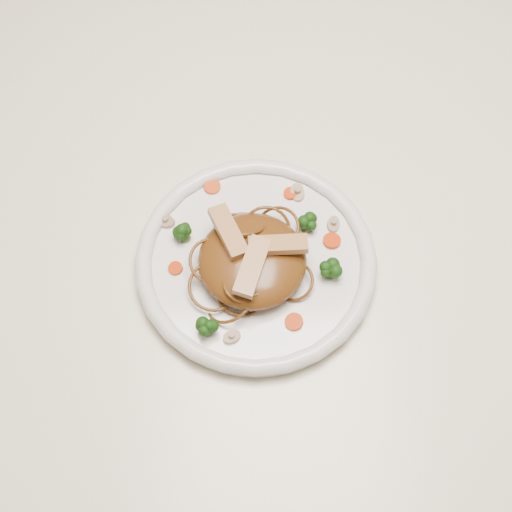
{
  "coord_description": "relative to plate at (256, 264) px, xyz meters",
  "views": [
    {
      "loc": [
        -0.07,
        -0.5,
        1.55
      ],
      "look_at": [
        -0.07,
        -0.09,
        0.78
      ],
      "focal_mm": 51.36,
      "sensor_mm": 36.0,
      "label": 1
    }
  ],
  "objects": [
    {
      "name": "carrot_0",
      "position": [
        0.04,
        0.1,
        0.01
      ],
      "size": [
        0.02,
        0.02,
        0.0
      ],
      "primitive_type": "cylinder",
      "rotation": [
        0.0,
        0.0,
        0.41
      ],
      "color": "#B33306",
      "rests_on": "plate"
    },
    {
      "name": "mushroom_2",
      "position": [
        -0.11,
        0.05,
        0.01
      ],
      "size": [
        0.03,
        0.03,
        0.01
      ],
      "primitive_type": "cylinder",
      "rotation": [
        0.0,
        0.0,
        -0.4
      ],
      "color": "gray",
      "rests_on": "plate"
    },
    {
      "name": "broccoli_1",
      "position": [
        -0.09,
        0.03,
        0.02
      ],
      "size": [
        0.03,
        0.03,
        0.03
      ],
      "primitive_type": null,
      "rotation": [
        0.0,
        0.0,
        -0.09
      ],
      "color": "#18450E",
      "rests_on": "plate"
    },
    {
      "name": "ground",
      "position": [
        0.07,
        0.09,
        -0.76
      ],
      "size": [
        4.0,
        4.0,
        0.0
      ],
      "primitive_type": "plane",
      "color": "#57351D",
      "rests_on": "ground"
    },
    {
      "name": "carrot_4",
      "position": [
        0.04,
        -0.08,
        0.01
      ],
      "size": [
        0.03,
        0.03,
        0.0
      ],
      "primitive_type": "cylinder",
      "rotation": [
        0.0,
        0.0,
        -0.42
      ],
      "color": "#B33306",
      "rests_on": "plate"
    },
    {
      "name": "plate",
      "position": [
        0.0,
        0.0,
        0.0
      ],
      "size": [
        0.33,
        0.33,
        0.02
      ],
      "primitive_type": "cylinder",
      "rotation": [
        0.0,
        0.0,
        -0.15
      ],
      "color": "white",
      "rests_on": "table"
    },
    {
      "name": "mushroom_3",
      "position": [
        0.05,
        0.1,
        0.01
      ],
      "size": [
        0.03,
        0.03,
        0.01
      ],
      "primitive_type": "cylinder",
      "rotation": [
        0.0,
        0.0,
        1.72
      ],
      "color": "gray",
      "rests_on": "plate"
    },
    {
      "name": "carrot_3",
      "position": [
        -0.06,
        0.11,
        0.01
      ],
      "size": [
        0.03,
        0.03,
        0.0
      ],
      "primitive_type": "cylinder",
      "rotation": [
        0.0,
        0.0,
        -0.22
      ],
      "color": "#B33306",
      "rests_on": "plate"
    },
    {
      "name": "chicken_a",
      "position": [
        0.03,
        -0.0,
        0.05
      ],
      "size": [
        0.07,
        0.03,
        0.01
      ],
      "primitive_type": "cube",
      "rotation": [
        0.0,
        0.0,
        0.05
      ],
      "color": "tan",
      "rests_on": "noodle_mound"
    },
    {
      "name": "broccoli_3",
      "position": [
        0.09,
        -0.02,
        0.02
      ],
      "size": [
        0.03,
        0.03,
        0.03
      ],
      "primitive_type": null,
      "rotation": [
        0.0,
        0.0,
        0.43
      ],
      "color": "#18450E",
      "rests_on": "plate"
    },
    {
      "name": "carrot_2",
      "position": [
        0.09,
        0.03,
        0.01
      ],
      "size": [
        0.03,
        0.03,
        0.0
      ],
      "primitive_type": "cylinder",
      "rotation": [
        0.0,
        0.0,
        0.36
      ],
      "color": "#B33306",
      "rests_on": "plate"
    },
    {
      "name": "mushroom_1",
      "position": [
        0.1,
        0.05,
        0.01
      ],
      "size": [
        0.02,
        0.02,
        0.01
      ],
      "primitive_type": "cylinder",
      "rotation": [
        0.0,
        0.0,
        1.42
      ],
      "color": "gray",
      "rests_on": "plate"
    },
    {
      "name": "chicken_c",
      "position": [
        -0.0,
        -0.03,
        0.05
      ],
      "size": [
        0.04,
        0.08,
        0.01
      ],
      "primitive_type": "cube",
      "rotation": [
        0.0,
        0.0,
        4.42
      ],
      "color": "tan",
      "rests_on": "noodle_mound"
    },
    {
      "name": "broccoli_2",
      "position": [
        -0.06,
        -0.09,
        0.02
      ],
      "size": [
        0.04,
        0.04,
        0.03
      ],
      "primitive_type": null,
      "rotation": [
        0.0,
        0.0,
        -0.27
      ],
      "color": "#18450E",
      "rests_on": "plate"
    },
    {
      "name": "table",
      "position": [
        0.07,
        0.09,
        -0.11
      ],
      "size": [
        1.2,
        0.8,
        0.75
      ],
      "color": "beige",
      "rests_on": "ground"
    },
    {
      "name": "mushroom_0",
      "position": [
        -0.03,
        -0.1,
        0.01
      ],
      "size": [
        0.03,
        0.03,
        0.01
      ],
      "primitive_type": "cylinder",
      "rotation": [
        0.0,
        0.0,
        0.47
      ],
      "color": "gray",
      "rests_on": "plate"
    },
    {
      "name": "carrot_1",
      "position": [
        -0.1,
        -0.01,
        0.01
      ],
      "size": [
        0.02,
        0.02,
        0.0
      ],
      "primitive_type": "cylinder",
      "rotation": [
        0.0,
        0.0,
        -0.28
      ],
      "color": "#B33306",
      "rests_on": "plate"
    },
    {
      "name": "chicken_b",
      "position": [
        -0.03,
        0.01,
        0.05
      ],
      "size": [
        0.05,
        0.07,
        0.01
      ],
      "primitive_type": "cube",
      "rotation": [
        0.0,
        0.0,
        2.01
      ],
      "color": "tan",
      "rests_on": "noodle_mound"
    },
    {
      "name": "noodle_mound",
      "position": [
        -0.0,
        -0.01,
        0.03
      ],
      "size": [
        0.15,
        0.15,
        0.04
      ],
      "primitive_type": "ellipsoid",
      "rotation": [
        0.0,
        0.0,
        -0.19
      ],
      "color": "#603312",
      "rests_on": "plate"
    },
    {
      "name": "broccoli_0",
      "position": [
        0.06,
        0.05,
        0.02
      ],
      "size": [
        0.03,
        0.03,
        0.03
      ],
      "primitive_type": null,
      "rotation": [
        0.0,
        0.0,
        0.3
      ],
      "color": "#18450E",
      "rests_on": "plate"
    }
  ]
}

